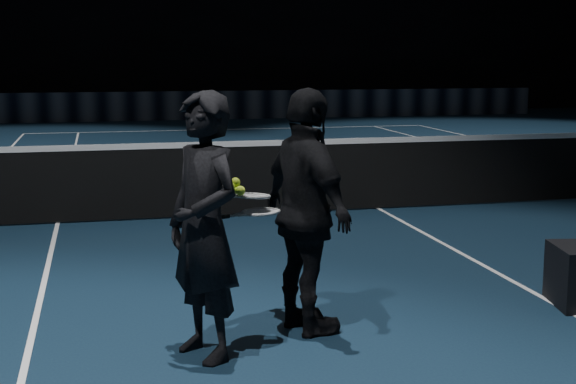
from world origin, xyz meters
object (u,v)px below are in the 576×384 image
(player_b, at_px, (307,213))
(racket_lower, at_px, (261,212))
(tennis_balls, at_px, (236,188))
(racket_upper, at_px, (251,196))
(player_a, at_px, (204,227))

(player_b, height_order, racket_lower, player_b)
(tennis_balls, bearing_deg, racket_upper, 35.79)
(racket_lower, relative_size, tennis_balls, 5.67)
(player_a, relative_size, tennis_balls, 14.91)
(player_a, relative_size, racket_lower, 2.63)
(player_a, distance_m, racket_upper, 0.43)
(player_a, xyz_separation_m, tennis_balls, (0.23, 0.10, 0.24))
(player_a, bearing_deg, player_b, 84.82)
(racket_upper, distance_m, tennis_balls, 0.17)
(racket_lower, xyz_separation_m, racket_upper, (-0.06, 0.02, 0.11))
(player_a, xyz_separation_m, player_b, (0.79, 0.32, 0.00))
(player_b, height_order, racket_upper, player_b)
(racket_lower, bearing_deg, player_a, 180.00)
(player_a, relative_size, player_b, 1.00)
(racket_upper, relative_size, tennis_balls, 5.67)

